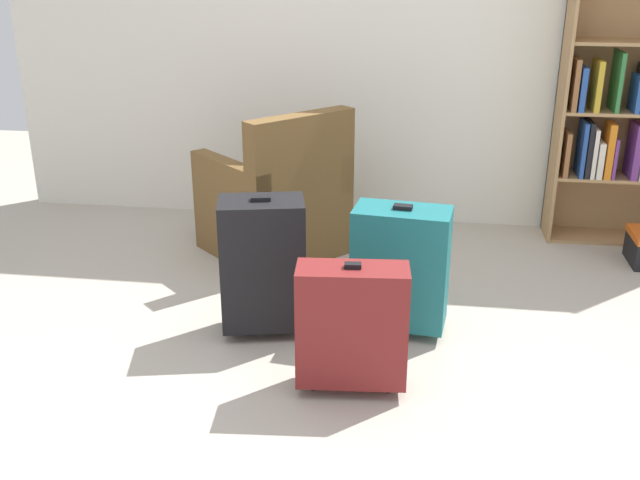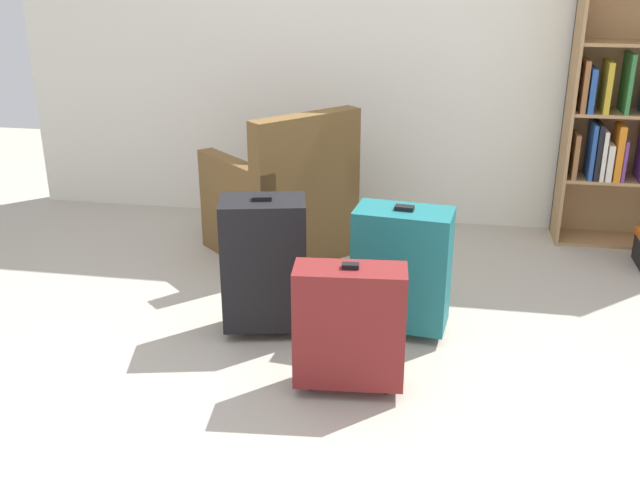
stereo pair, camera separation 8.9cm
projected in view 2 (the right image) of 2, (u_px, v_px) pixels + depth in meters
ground_plane at (326, 384)px, 3.17m from camera, size 8.57×8.57×0.00m
back_wall at (381, 25)px, 4.69m from camera, size 4.90×0.10×2.60m
armchair at (282, 203)px, 4.46m from camera, size 0.99×0.99×0.90m
mug at (377, 243)px, 4.57m from camera, size 0.12×0.08×0.10m
suitcase_black at (264, 263)px, 3.48m from camera, size 0.44×0.33×0.70m
suitcase_teal at (402, 268)px, 3.49m from camera, size 0.48×0.29×0.65m
suitcase_dark_red at (349, 326)px, 3.02m from camera, size 0.47×0.23×0.59m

